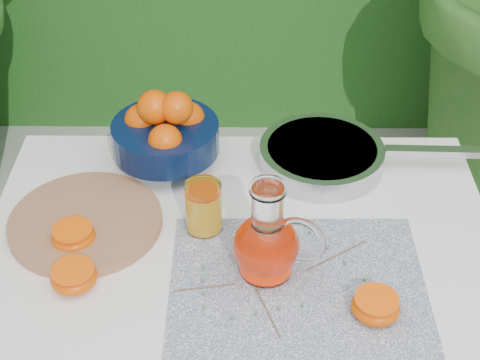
{
  "coord_description": "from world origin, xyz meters",
  "views": [
    {
      "loc": [
        0.15,
        -0.96,
        1.72
      ],
      "look_at": [
        0.13,
        0.11,
        0.88
      ],
      "focal_mm": 55.0,
      "sensor_mm": 36.0,
      "label": 1
    }
  ],
  "objects_px": {
    "fruit_bowl": "(165,131)",
    "juice_pitcher": "(268,243)",
    "cutting_board": "(85,222)",
    "saute_pan": "(324,155)",
    "white_table": "(240,269)"
  },
  "relations": [
    {
      "from": "cutting_board",
      "to": "juice_pitcher",
      "type": "relative_size",
      "value": 1.53
    },
    {
      "from": "white_table",
      "to": "saute_pan",
      "type": "height_order",
      "value": "saute_pan"
    },
    {
      "from": "fruit_bowl",
      "to": "juice_pitcher",
      "type": "relative_size",
      "value": 1.28
    },
    {
      "from": "juice_pitcher",
      "to": "cutting_board",
      "type": "bearing_deg",
      "value": 160.67
    },
    {
      "from": "cutting_board",
      "to": "saute_pan",
      "type": "relative_size",
      "value": 0.63
    },
    {
      "from": "fruit_bowl",
      "to": "juice_pitcher",
      "type": "xyz_separation_m",
      "value": [
        0.21,
        -0.34,
        -0.01
      ]
    },
    {
      "from": "white_table",
      "to": "saute_pan",
      "type": "relative_size",
      "value": 2.09
    },
    {
      "from": "cutting_board",
      "to": "fruit_bowl",
      "type": "bearing_deg",
      "value": 56.23
    },
    {
      "from": "fruit_bowl",
      "to": "cutting_board",
      "type": "bearing_deg",
      "value": -123.77
    },
    {
      "from": "cutting_board",
      "to": "saute_pan",
      "type": "height_order",
      "value": "saute_pan"
    },
    {
      "from": "juice_pitcher",
      "to": "saute_pan",
      "type": "relative_size",
      "value": 0.42
    },
    {
      "from": "fruit_bowl",
      "to": "saute_pan",
      "type": "distance_m",
      "value": 0.35
    },
    {
      "from": "cutting_board",
      "to": "juice_pitcher",
      "type": "bearing_deg",
      "value": -19.33
    },
    {
      "from": "cutting_board",
      "to": "juice_pitcher",
      "type": "height_order",
      "value": "juice_pitcher"
    },
    {
      "from": "fruit_bowl",
      "to": "juice_pitcher",
      "type": "distance_m",
      "value": 0.4
    }
  ]
}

